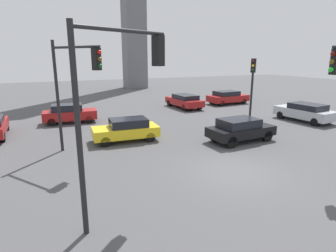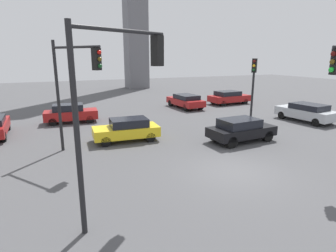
{
  "view_description": "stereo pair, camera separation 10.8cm",
  "coord_description": "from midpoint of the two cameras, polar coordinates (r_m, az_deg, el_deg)",
  "views": [
    {
      "loc": [
        -7.56,
        -9.41,
        5.02
      ],
      "look_at": [
        -1.95,
        2.99,
        1.64
      ],
      "focal_mm": 29.87,
      "sensor_mm": 36.0,
      "label": 1
    },
    {
      "loc": [
        -7.46,
        -9.45,
        5.02
      ],
      "look_at": [
        -1.95,
        2.99,
        1.64
      ],
      "focal_mm": 29.87,
      "sensor_mm": 36.0,
      "label": 2
    }
  ],
  "objects": [
    {
      "name": "car_1",
      "position": [
        17.45,
        14.37,
        -0.64
      ],
      "size": [
        4.17,
        2.03,
        1.42
      ],
      "rotation": [
        0.0,
        0.0,
        0.05
      ],
      "color": "black",
      "rests_on": "ground_plane"
    },
    {
      "name": "car_2",
      "position": [
        31.23,
        11.94,
        5.79
      ],
      "size": [
        4.51,
        2.25,
        1.42
      ],
      "rotation": [
        0.0,
        0.0,
        0.05
      ],
      "color": "maroon",
      "rests_on": "ground_plane"
    },
    {
      "name": "car_4",
      "position": [
        17.19,
        -8.65,
        -0.69
      ],
      "size": [
        4.04,
        1.98,
        1.38
      ],
      "rotation": [
        0.0,
        0.0,
        3.07
      ],
      "color": "yellow",
      "rests_on": "ground_plane"
    },
    {
      "name": "traffic_light_2",
      "position": [
        8.54,
        -10.05,
        8.61
      ],
      "size": [
        3.27,
        1.72,
        5.92
      ],
      "rotation": [
        0.0,
        0.0,
        0.46
      ],
      "color": "black",
      "rests_on": "ground_plane"
    },
    {
      "name": "ground_plane",
      "position": [
        13.06,
        13.23,
        -9.04
      ],
      "size": [
        107.73,
        107.73,
        0.0
      ],
      "primitive_type": "plane",
      "color": "#4C4C4F"
    },
    {
      "name": "car_3",
      "position": [
        28.18,
        3.26,
        5.18
      ],
      "size": [
        2.23,
        4.65,
        1.36
      ],
      "rotation": [
        0.0,
        0.0,
        1.63
      ],
      "color": "maroon",
      "rests_on": "ground_plane"
    },
    {
      "name": "traffic_light_3",
      "position": [
        14.66,
        -18.77,
        9.51
      ],
      "size": [
        1.98,
        2.81,
        5.85
      ],
      "rotation": [
        0.0,
        0.0,
        -0.97
      ],
      "color": "black",
      "rests_on": "ground_plane"
    },
    {
      "name": "car_0",
      "position": [
        23.01,
        -19.62,
        2.46
      ],
      "size": [
        4.07,
        1.92,
        1.46
      ],
      "rotation": [
        0.0,
        0.0,
        -0.09
      ],
      "color": "maroon",
      "rests_on": "ground_plane"
    },
    {
      "name": "car_5",
      "position": [
        24.8,
        26.06,
        2.64
      ],
      "size": [
        2.44,
        4.63,
        1.43
      ],
      "rotation": [
        0.0,
        0.0,
        1.67
      ],
      "color": "#ADB2B7",
      "rests_on": "ground_plane"
    },
    {
      "name": "traffic_light_1",
      "position": [
        21.56,
        16.71,
        9.15
      ],
      "size": [
        0.48,
        0.45,
        4.9
      ],
      "rotation": [
        0.0,
        0.0,
        -2.46
      ],
      "color": "black",
      "rests_on": "ground_plane"
    }
  ]
}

